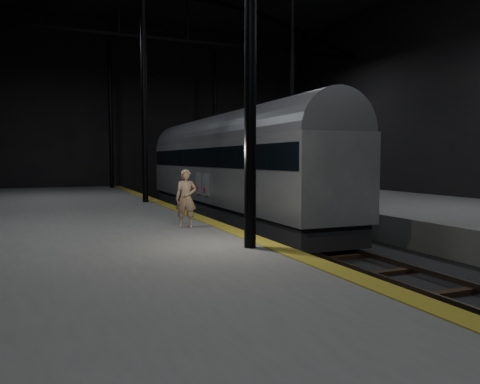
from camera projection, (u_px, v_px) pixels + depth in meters
ground at (306, 248)px, 15.65m from camera, size 44.00×44.00×0.00m
platform_left at (67, 250)px, 12.76m from camera, size 9.00×43.80×1.00m
platform_right at (471, 222)px, 18.47m from camera, size 9.00×43.80×1.00m
tactile_strip at (214, 223)px, 14.34m from camera, size 0.50×43.80×0.01m
track at (306, 246)px, 15.64m from camera, size 2.40×43.00×0.24m
train at (227, 163)px, 22.24m from camera, size 2.81×18.76×5.02m
woman at (186, 198)px, 13.50m from camera, size 0.72×0.60×1.68m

